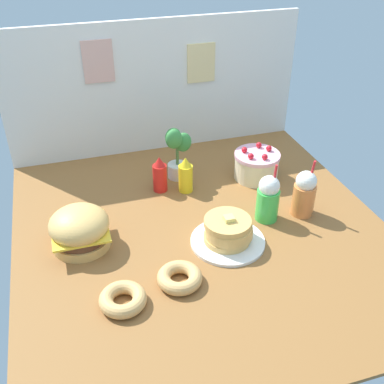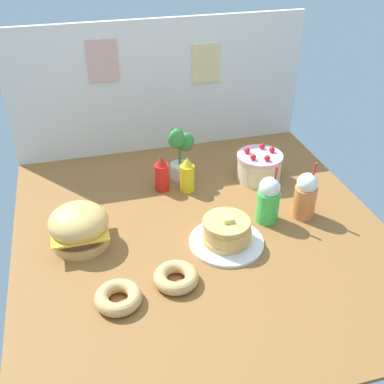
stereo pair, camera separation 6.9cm
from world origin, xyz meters
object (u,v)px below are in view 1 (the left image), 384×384
Objects in this scene: cream_soda_cup at (268,198)px; layer_cake at (256,165)px; pancake_stack at (228,233)px; mustard_bottle at (186,175)px; donut_chocolate at (180,277)px; potted_plant at (177,151)px; ketchup_bottle at (160,175)px; burger at (80,229)px; orange_float_cup at (304,193)px; donut_pink_glaze at (123,299)px.

layer_cake is at bearing 73.99° from cream_soda_cup.
pancake_stack is 1.70× the size of mustard_bottle.
layer_cake is 1.34× the size of donut_chocolate.
mustard_bottle is 0.66× the size of potted_plant.
cream_soda_cup is 0.98× the size of potted_plant.
layer_cake is 59.94cm from ketchup_bottle.
pancake_stack is 66.98cm from layer_cake.
potted_plant is at bearing 91.21° from mustard_bottle.
burger is 1.43× the size of donut_chocolate.
mustard_bottle is (-6.51, 52.73, 4.14)cm from pancake_stack.
donut_chocolate is at bearing -157.57° from orange_float_cup.
cream_soda_cup is at bearing -58.72° from potted_plant.
donut_pink_glaze is at bearing -155.65° from pancake_stack.
potted_plant is at bearing 38.03° from burger.
mustard_bottle is at bearing 97.04° from pancake_stack.
cream_soda_cup is (97.76, -6.45, 2.95)cm from burger.
pancake_stack is at bearing -165.94° from orange_float_cup.
pancake_stack is at bearing -154.18° from cream_soda_cup.
mustard_bottle is at bearing 130.53° from cream_soda_cup.
donut_pink_glaze is at bearing -74.36° from burger.
ketchup_bottle reaches higher than donut_chocolate.
ketchup_bottle is at bearing -139.70° from potted_plant.
mustard_bottle reaches higher than pancake_stack.
donut_chocolate is at bearing -108.43° from mustard_bottle.
mustard_bottle is 1.08× the size of donut_pink_glaze.
donut_chocolate is 0.61× the size of potted_plant.
pancake_stack is at bearing -15.58° from burger.
mustard_bottle is at bearing -88.79° from potted_plant.
layer_cake is at bearing 46.93° from donut_chocolate.
donut_chocolate is (-58.22, -33.77, -9.72)cm from cream_soda_cup.
potted_plant is (-0.35, 16.67, 7.80)cm from mustard_bottle.
burger is 1.43× the size of donut_pink_glaze.
cream_soda_cup reaches higher than donut_chocolate.
pancake_stack is 37.26cm from donut_chocolate.
ketchup_bottle is 82.54cm from orange_float_cup.
donut_chocolate is (39.54, -40.22, -6.77)cm from burger.
donut_chocolate is at bearing 11.69° from donut_pink_glaze.
cream_soda_cup is 20.75cm from orange_float_cup.
orange_float_cup is (118.48, -7.63, 2.95)cm from burger.
ketchup_bottle is 91.78cm from donut_pink_glaze.
ketchup_bottle is (-20.73, 57.64, 4.14)cm from pancake_stack.
cream_soda_cup is (-11.81, -41.14, 4.44)cm from layer_cake.
ketchup_bottle is 19.79cm from potted_plant.
donut_pink_glaze is at bearing -160.16° from orange_float_cup.
layer_cake is at bearing 2.02° from mustard_bottle.
pancake_stack is 1.83× the size of donut_chocolate.
burger is 56.80cm from donut_chocolate.
mustard_bottle is (14.22, -4.91, 0.00)cm from ketchup_bottle.
layer_cake reaches higher than pancake_stack.
mustard_bottle is 77.58cm from donut_chocolate.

